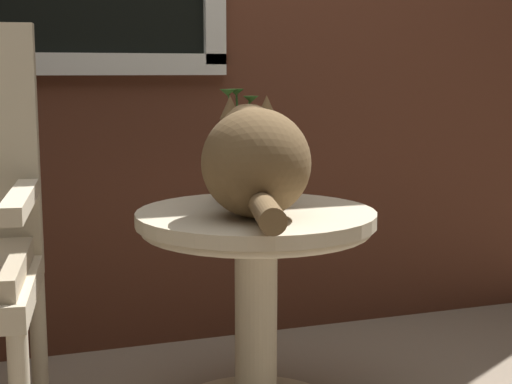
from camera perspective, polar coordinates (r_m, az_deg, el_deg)
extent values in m
cube|color=silver|center=(2.53, -13.17, 9.16)|extent=(0.99, 0.03, 0.07)
cylinder|color=beige|center=(2.09, 0.00, -9.27)|extent=(0.11, 0.11, 0.51)
cylinder|color=beige|center=(2.02, 0.00, -1.89)|extent=(0.63, 0.63, 0.03)
torus|color=beige|center=(2.02, 0.00, -2.66)|extent=(0.60, 0.60, 0.02)
cylinder|color=beige|center=(2.19, -15.68, -10.98)|extent=(0.04, 0.04, 0.41)
cube|color=beige|center=(1.86, -16.90, -0.50)|extent=(0.11, 0.47, 0.04)
ellipsoid|color=brown|center=(1.91, 0.01, 2.14)|extent=(0.33, 0.35, 0.27)
sphere|color=olive|center=(2.10, -0.56, 4.07)|extent=(0.18, 0.18, 0.18)
cone|color=brown|center=(2.10, 0.79, 6.28)|extent=(0.06, 0.06, 0.06)
cone|color=brown|center=(2.09, -1.92, 6.26)|extent=(0.06, 0.06, 0.06)
cylinder|color=brown|center=(1.72, 0.73, -1.38)|extent=(0.12, 0.27, 0.06)
cylinder|color=slate|center=(2.16, -1.25, -0.53)|extent=(0.09, 0.09, 0.01)
ellipsoid|color=slate|center=(2.15, -1.25, 1.56)|extent=(0.15, 0.15, 0.15)
cylinder|color=slate|center=(2.14, -1.26, 3.78)|extent=(0.08, 0.08, 0.05)
torus|color=slate|center=(2.14, -1.26, 4.51)|extent=(0.10, 0.10, 0.02)
cylinder|color=#387533|center=(2.14, -1.37, 5.94)|extent=(0.01, 0.03, 0.11)
cone|color=#387533|center=(2.15, -1.47, 7.36)|extent=(0.04, 0.04, 0.02)
cylinder|color=#387533|center=(2.14, -0.83, 5.68)|extent=(0.04, 0.01, 0.09)
cone|color=#387533|center=(2.14, -0.40, 6.84)|extent=(0.04, 0.04, 0.02)
cylinder|color=#387533|center=(2.13, -1.68, 5.91)|extent=(0.04, 0.01, 0.11)
cone|color=#387533|center=(2.12, -2.10, 7.33)|extent=(0.04, 0.04, 0.02)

